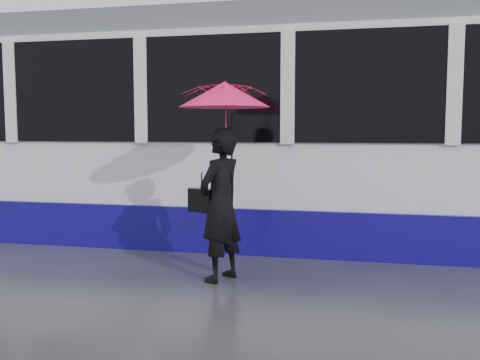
# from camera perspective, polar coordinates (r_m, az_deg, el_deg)

# --- Properties ---
(ground) EXTENTS (90.00, 90.00, 0.00)m
(ground) POSITION_cam_1_polar(r_m,az_deg,el_deg) (6.09, -5.06, -10.50)
(ground) COLOR #28282C
(ground) RESTS_ON ground
(rails) EXTENTS (34.00, 1.51, 0.02)m
(rails) POSITION_cam_1_polar(r_m,az_deg,el_deg) (8.44, 0.10, -5.90)
(rails) COLOR #3F3D38
(rails) RESTS_ON ground
(tram) EXTENTS (26.00, 2.56, 3.35)m
(tram) POSITION_cam_1_polar(r_m,az_deg,el_deg) (8.43, -4.01, 5.21)
(tram) COLOR white
(tram) RESTS_ON ground
(woman) EXTENTS (0.61, 0.72, 1.69)m
(woman) POSITION_cam_1_polar(r_m,az_deg,el_deg) (5.87, -2.10, -2.66)
(woman) COLOR black
(woman) RESTS_ON ground
(umbrella) EXTENTS (1.30, 1.30, 1.14)m
(umbrella) POSITION_cam_1_polar(r_m,az_deg,el_deg) (5.81, -1.65, 7.21)
(umbrella) COLOR #FB158C
(umbrella) RESTS_ON ground
(handbag) EXTENTS (0.33, 0.24, 0.44)m
(handbag) POSITION_cam_1_polar(r_m,az_deg,el_deg) (5.95, -4.10, -2.17)
(handbag) COLOR black
(handbag) RESTS_ON ground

